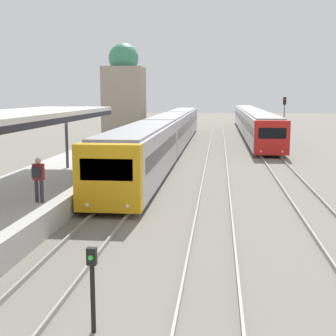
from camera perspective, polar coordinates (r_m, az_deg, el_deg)
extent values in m
cube|color=black|center=(17.16, -15.26, 5.21)|extent=(0.08, 21.54, 0.24)
cylinder|color=#47474C|center=(26.01, -12.25, 3.37)|extent=(0.16, 0.16, 3.08)
cylinder|color=#2D2D33|center=(18.12, -15.72, -2.71)|extent=(0.14, 0.14, 0.85)
cylinder|color=#2D2D33|center=(18.05, -15.13, -2.73)|extent=(0.14, 0.14, 0.85)
cube|color=maroon|center=(17.95, -15.52, -0.46)|extent=(0.40, 0.22, 0.60)
sphere|color=tan|center=(17.90, -15.58, 0.82)|extent=(0.22, 0.22, 0.22)
cube|color=#232328|center=(17.77, -15.76, -0.50)|extent=(0.30, 0.18, 0.40)
cube|color=gold|center=(18.70, -7.28, -1.20)|extent=(2.70, 0.70, 2.70)
cube|color=black|center=(18.32, -7.54, -0.21)|extent=(2.11, 0.04, 0.87)
sphere|color=#EFEACC|center=(18.80, -9.86, -4.48)|extent=(0.16, 0.16, 0.16)
sphere|color=#EFEACC|center=(18.42, -5.00, -4.66)|extent=(0.16, 0.16, 0.16)
cube|color=#B7B7BC|center=(26.28, -3.32, 1.80)|extent=(2.70, 14.92, 2.70)
cube|color=gray|center=(26.14, -3.35, 4.87)|extent=(2.37, 14.62, 0.12)
cube|color=black|center=(26.24, -3.33, 2.44)|extent=(2.72, 13.73, 0.70)
cylinder|color=black|center=(22.04, -8.33, -3.03)|extent=(0.12, 0.70, 0.70)
cylinder|color=black|center=(21.59, -2.41, -3.20)|extent=(0.12, 0.70, 0.70)
cylinder|color=black|center=(31.38, -3.90, 0.63)|extent=(0.12, 0.70, 0.70)
cylinder|color=black|center=(31.06, 0.27, 0.56)|extent=(0.12, 0.70, 0.70)
cube|color=#B7B7BC|center=(41.34, 0.19, 4.44)|extent=(2.70, 14.92, 2.70)
cube|color=gray|center=(41.25, 0.19, 6.40)|extent=(2.37, 14.62, 0.12)
cube|color=black|center=(41.32, 0.19, 4.85)|extent=(2.72, 13.73, 0.70)
cylinder|color=black|center=(36.83, -2.38, 1.88)|extent=(0.12, 0.70, 0.70)
cylinder|color=black|center=(36.56, 1.18, 1.84)|extent=(0.12, 0.70, 0.70)
cylinder|color=black|center=(46.38, -0.59, 3.36)|extent=(0.12, 0.70, 0.70)
cylinder|color=black|center=(46.17, 2.24, 3.33)|extent=(0.12, 0.70, 0.70)
cube|color=#B7B7BC|center=(56.52, 1.83, 5.66)|extent=(2.70, 14.92, 2.70)
cube|color=gray|center=(56.45, 1.83, 7.09)|extent=(2.37, 14.62, 0.12)
cube|color=black|center=(56.50, 1.83, 5.96)|extent=(2.72, 13.73, 0.70)
cylinder|color=black|center=(51.90, 0.14, 3.96)|extent=(0.12, 0.70, 0.70)
cylinder|color=black|center=(51.70, 2.67, 3.93)|extent=(0.12, 0.70, 0.70)
cylinder|color=black|center=(61.52, 1.10, 4.75)|extent=(0.12, 0.70, 0.70)
cylinder|color=black|center=(61.36, 3.24, 4.73)|extent=(0.12, 0.70, 0.70)
cube|color=red|center=(36.83, 12.53, 3.62)|extent=(2.68, 0.70, 2.64)
cube|color=black|center=(36.47, 12.60, 4.15)|extent=(2.09, 0.04, 0.85)
sphere|color=#EFEACC|center=(36.52, 11.27, 2.00)|extent=(0.16, 0.16, 0.16)
sphere|color=#EFEACC|center=(36.70, 13.78, 1.95)|extent=(0.16, 0.16, 0.16)
cube|color=silver|center=(44.27, 11.48, 4.53)|extent=(2.68, 14.32, 2.64)
cube|color=gray|center=(44.19, 11.54, 6.31)|extent=(2.36, 14.03, 0.12)
cube|color=black|center=(44.25, 11.49, 4.90)|extent=(2.70, 13.17, 0.69)
cylinder|color=black|center=(39.68, 10.38, 2.26)|extent=(0.12, 0.70, 0.70)
cylinder|color=black|center=(39.91, 13.65, 2.19)|extent=(0.12, 0.70, 0.70)
cylinder|color=black|center=(48.92, 9.62, 3.53)|extent=(0.12, 0.70, 0.70)
cylinder|color=black|center=(49.11, 12.28, 3.47)|extent=(0.12, 0.70, 0.70)
cube|color=silver|center=(58.87, 10.20, 5.63)|extent=(2.68, 14.32, 2.64)
cube|color=gray|center=(58.80, 10.24, 6.98)|extent=(2.36, 14.03, 0.12)
cube|color=black|center=(58.85, 10.21, 5.91)|extent=(2.70, 13.17, 0.69)
cylinder|color=black|center=(54.25, 9.29, 4.06)|extent=(0.12, 0.70, 0.70)
cylinder|color=black|center=(54.42, 11.70, 4.01)|extent=(0.12, 0.70, 0.70)
cylinder|color=black|center=(63.52, 8.86, 4.78)|extent=(0.12, 0.70, 0.70)
cylinder|color=black|center=(63.66, 10.92, 4.73)|extent=(0.12, 0.70, 0.70)
cube|color=silver|center=(73.49, 9.43, 6.30)|extent=(2.68, 14.32, 2.64)
cube|color=gray|center=(73.44, 9.46, 7.37)|extent=(2.36, 14.03, 0.12)
cube|color=black|center=(73.47, 9.44, 6.52)|extent=(2.70, 13.17, 0.69)
cylinder|color=black|center=(68.86, 8.66, 5.10)|extent=(0.12, 0.70, 0.70)
cylinder|color=black|center=(68.99, 10.56, 5.06)|extent=(0.12, 0.70, 0.70)
cylinder|color=black|center=(78.14, 8.38, 5.56)|extent=(0.12, 0.70, 0.70)
cylinder|color=black|center=(78.26, 10.06, 5.53)|extent=(0.12, 0.70, 0.70)
cylinder|color=black|center=(10.13, -9.14, -15.46)|extent=(0.10, 0.10, 1.47)
cube|color=black|center=(9.78, -9.28, -10.57)|extent=(0.20, 0.14, 0.36)
sphere|color=green|center=(9.70, -9.42, -10.74)|extent=(0.11, 0.11, 0.11)
cylinder|color=gray|center=(45.49, 13.94, 5.47)|extent=(0.14, 0.14, 4.63)
cube|color=black|center=(45.42, 14.04, 7.95)|extent=(0.28, 0.20, 0.70)
sphere|color=red|center=(45.30, 14.06, 8.12)|extent=(0.14, 0.14, 0.14)
cube|color=gray|center=(50.82, -5.36, 7.80)|extent=(4.14, 4.14, 7.76)
sphere|color=#3D8966|center=(50.95, -5.44, 13.15)|extent=(3.18, 3.18, 3.18)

